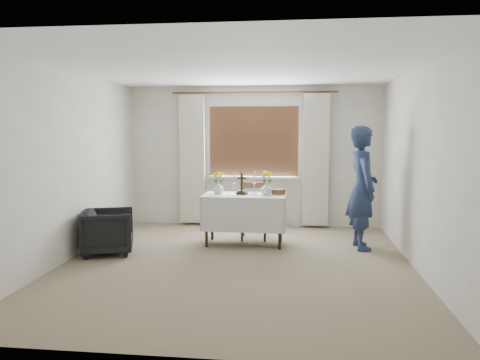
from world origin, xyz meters
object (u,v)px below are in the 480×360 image
Objects in this scene: flower_vase_right at (266,189)px; altar_table at (245,219)px; wooden_chair at (254,211)px; person at (362,188)px; armchair at (108,232)px; flower_vase_left at (218,188)px; wooden_cross at (242,183)px.

altar_table is at bearing -176.59° from flower_vase_right.
flower_vase_right reaches higher than wooden_chair.
person reaches higher than flower_vase_right.
armchair is 0.38× the size of person.
flower_vase_left reaches higher than altar_table.
armchair is 2.37m from flower_vase_right.
wooden_chair is 2.26m from armchair.
flower_vase_right reaches higher than armchair.
armchair is 3.65× the size of flower_vase_right.
wooden_cross is at bearing -84.66° from armchair.
person reaches higher than flower_vase_left.
altar_table is 0.69× the size of person.
wooden_cross is at bearing -179.41° from flower_vase_right.
flower_vase_left is (-0.37, 0.06, -0.08)m from wooden_cross.
wooden_cross is at bearing 80.03° from person.
person reaches higher than armchair.
altar_table is 3.73× the size of wooden_cross.
armchair is (-1.85, -0.75, -0.07)m from altar_table.
wooden_cross reaches higher than altar_table.
wooden_chair is 1.31× the size of armchair.
person is 1.40m from flower_vase_right.
wooden_chair is 0.62m from wooden_cross.
wooden_cross is (-1.77, 0.05, 0.03)m from person.
wooden_chair is 0.50× the size of person.
altar_table is 1.80× the size of armchair.
person is at bearing -96.27° from armchair.
altar_table is at bearing -109.10° from wooden_chair.
wooden_chair reaches higher than armchair.
wooden_chair is 0.72m from flower_vase_left.
armchair is at bearing -157.96° from altar_table.
person is 9.51× the size of flower_vase_right.
flower_vase_right is at bearing -4.27° from flower_vase_left.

